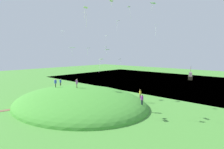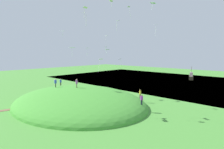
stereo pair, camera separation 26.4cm
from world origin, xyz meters
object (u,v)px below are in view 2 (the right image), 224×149
Objects in this scene: person_with_child at (142,98)px; kite_6 at (111,1)px; kite_3 at (106,47)px; kite_14 at (107,50)px; kite_4 at (129,8)px; kite_0 at (62,31)px; person_walking_path at (61,81)px; kite_11 at (72,48)px; kite_5 at (100,61)px; boat_on_lake at (191,77)px; kite_9 at (107,36)px; kite_12 at (118,22)px; kite_7 at (88,48)px; person_on_hilltop at (77,82)px; person_watching_kites at (55,82)px; kite_15 at (120,59)px; kite_1 at (85,8)px; person_near_shore at (140,93)px; kite_2 at (84,14)px; kite_13 at (156,26)px.

kite_6 reaches higher than person_with_child.
kite_3 is 0.96× the size of kite_14.
kite_3 is at bearing -117.31° from kite_4.
person_walking_path is at bearing -86.77° from kite_0.
kite_11 is at bearing -60.04° from kite_4.
kite_4 is (-1.72, -4.20, 15.34)m from person_with_child.
boat_on_lake is at bearing -175.30° from kite_5.
boat_on_lake is at bearing 167.57° from kite_3.
person_walking_path is 15.09m from kite_9.
kite_12 is (-1.44, -6.60, 13.24)m from person_with_child.
kite_7 is 1.06× the size of kite_14.
person_on_hilltop is 16.87m from kite_4.
boat_on_lake is 3.23× the size of person_with_child.
person_watching_kites is 20.54m from kite_4.
kite_5 is 14.47m from kite_15.
kite_15 is (-12.69, -6.94, -0.32)m from kite_5.
kite_1 is 17.18m from kite_3.
person_with_child is 14.42m from kite_14.
person_near_shore is at bearing 172.14° from kite_7.
kite_5 is 2.69m from kite_7.
kite_0 reaches higher than kite_5.
kite_15 is at bearing 107.79° from person_near_shore.
kite_1 is at bearing -84.95° from kite_5.
person_with_child is at bearing 64.59° from person_on_hilltop.
kite_4 is at bearing -15.15° from boat_on_lake.
kite_1 reaches higher than person_with_child.
kite_0 is (-0.07, 1.26, 11.31)m from person_walking_path.
kite_2 is (50.92, 1.97, 14.79)m from boat_on_lake.
kite_6 is (0.25, -6.68, 16.63)m from person_with_child.
kite_14 is (-8.99, 6.12, 6.68)m from person_watching_kites.
person_watching_kites reaches higher than person_with_child.
kite_13 is at bearing 112.00° from person_with_child.
kite_1 is at bearing -121.51° from kite_7.
person_with_child is (-3.83, 12.56, -1.78)m from person_on_hilltop.
kite_13 is at bearing 126.76° from kite_11.
kite_7 is at bearing 24.80° from person_on_hilltop.
boat_on_lake is 2.76× the size of kite_13.
kite_9 reaches higher than person_with_child.
kite_7 is (51.16, 3.02, 9.61)m from boat_on_lake.
person_on_hilltop is 13.48m from kite_2.
kite_6 is 0.90× the size of kite_15.
boat_on_lake is 41.55m from kite_13.
kite_1 reaches higher than kite_0.
person_on_hilltop is 6.77m from kite_11.
kite_15 reaches higher than person_on_hilltop.
kite_13 is at bearing 80.78° from kite_15.
kite_2 is 1.10× the size of kite_13.
person_with_child is at bearing 105.46° from kite_11.
person_with_child is 1.51× the size of kite_9.
kite_6 is at bearing 49.43° from kite_3.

